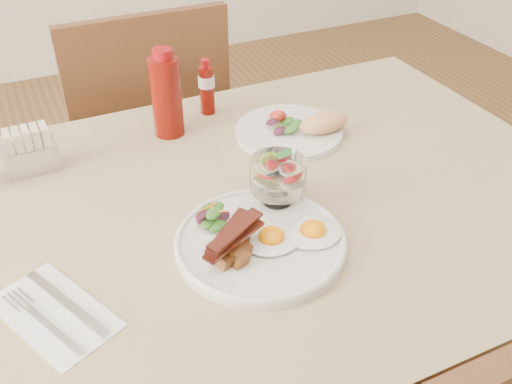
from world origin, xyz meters
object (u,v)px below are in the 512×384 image
at_px(second_plate, 297,129).
at_px(ketchup_bottle, 166,95).
at_px(fruit_cup, 278,175).
at_px(hot_sauce_bottle, 207,87).
at_px(sugar_caddy, 30,152).
at_px(main_plate, 260,243).
at_px(table, 238,241).
at_px(chair_far, 147,142).

xyz_separation_m(second_plate, ketchup_bottle, (-0.24, 0.12, 0.07)).
bearing_deg(fruit_cup, ketchup_bottle, 104.84).
height_order(second_plate, ketchup_bottle, ketchup_bottle).
distance_m(hot_sauce_bottle, sugar_caddy, 0.40).
xyz_separation_m(main_plate, fruit_cup, (0.07, 0.08, 0.06)).
bearing_deg(sugar_caddy, table, -42.06).
distance_m(main_plate, ketchup_bottle, 0.43).
distance_m(fruit_cup, sugar_caddy, 0.49).
bearing_deg(main_plate, hot_sauce_bottle, 79.13).
distance_m(second_plate, sugar_caddy, 0.54).
distance_m(table, chair_far, 0.68).
bearing_deg(fruit_cup, sugar_caddy, 140.31).
distance_m(main_plate, fruit_cup, 0.13).
bearing_deg(table, sugar_caddy, 139.39).
relative_size(main_plate, ketchup_bottle, 1.47).
xyz_separation_m(table, second_plate, (0.21, 0.17, 0.10)).
bearing_deg(fruit_cup, table, 145.60).
bearing_deg(main_plate, chair_far, 89.12).
bearing_deg(chair_far, ketchup_bottle, -94.62).
distance_m(fruit_cup, hot_sauce_bottle, 0.39).
xyz_separation_m(fruit_cup, ketchup_bottle, (-0.09, 0.34, 0.02)).
distance_m(table, sugar_caddy, 0.43).
height_order(fruit_cup, ketchup_bottle, ketchup_bottle).
relative_size(ketchup_bottle, hot_sauce_bottle, 1.47).
relative_size(main_plate, second_plate, 1.18).
distance_m(chair_far, hot_sauce_bottle, 0.43).
xyz_separation_m(chair_far, second_plate, (0.21, -0.49, 0.24)).
bearing_deg(chair_far, sugar_caddy, -128.70).
distance_m(fruit_cup, ketchup_bottle, 0.35).
height_order(main_plate, ketchup_bottle, ketchup_bottle).
height_order(ketchup_bottle, sugar_caddy, ketchup_bottle).
bearing_deg(fruit_cup, chair_far, 94.85).
xyz_separation_m(table, main_plate, (-0.01, -0.12, 0.10)).
bearing_deg(table, ketchup_bottle, 95.70).
height_order(ketchup_bottle, hot_sauce_bottle, ketchup_bottle).
xyz_separation_m(main_plate, second_plate, (0.23, 0.30, 0.01)).
bearing_deg(hot_sauce_bottle, fruit_cup, -92.79).
height_order(table, fruit_cup, fruit_cup).
bearing_deg(main_plate, second_plate, 52.55).
bearing_deg(second_plate, ketchup_bottle, 153.07).
distance_m(fruit_cup, second_plate, 0.27).
relative_size(table, hot_sauce_bottle, 10.30).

